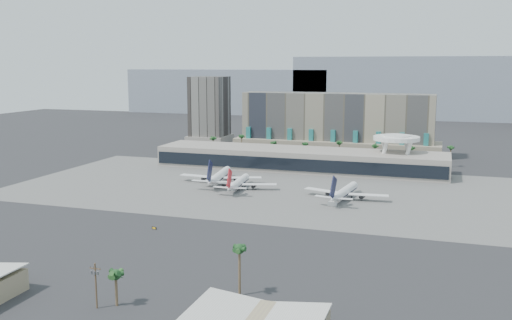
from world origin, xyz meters
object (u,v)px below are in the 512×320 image
(airliner_centre, at_px, (239,182))
(service_vehicle_a, at_px, (234,186))
(utility_pole, at_px, (96,282))
(airliner_left, at_px, (220,176))
(service_vehicle_b, at_px, (332,204))
(airliner_right, at_px, (345,192))
(taxiway_sign, at_px, (154,228))

(airliner_centre, bearing_deg, service_vehicle_a, 160.83)
(utility_pole, bearing_deg, airliner_left, 100.24)
(utility_pole, height_order, service_vehicle_b, utility_pole)
(airliner_left, xyz_separation_m, service_vehicle_b, (65.06, -29.63, -3.01))
(airliner_left, distance_m, airliner_right, 69.76)
(utility_pole, distance_m, airliner_left, 156.45)
(airliner_right, xyz_separation_m, service_vehicle_b, (-2.96, -14.16, -2.66))
(airliner_right, height_order, service_vehicle_a, airliner_right)
(airliner_left, height_order, airliner_right, airliner_left)
(utility_pole, xyz_separation_m, airliner_left, (-27.82, 153.92, -3.18))
(service_vehicle_b, height_order, taxiway_sign, service_vehicle_b)
(airliner_right, bearing_deg, utility_pole, -99.03)
(airliner_right, distance_m, service_vehicle_a, 56.72)
(airliner_left, relative_size, airliner_right, 1.10)
(airliner_centre, relative_size, service_vehicle_a, 8.40)
(utility_pole, relative_size, service_vehicle_a, 2.56)
(utility_pole, relative_size, taxiway_sign, 5.80)
(utility_pole, bearing_deg, service_vehicle_a, 96.40)
(service_vehicle_b, bearing_deg, service_vehicle_a, 168.86)
(airliner_centre, xyz_separation_m, service_vehicle_b, (50.74, -19.15, -2.48))
(airliner_centre, distance_m, service_vehicle_a, 3.59)
(airliner_centre, height_order, taxiway_sign, airliner_centre)
(airliner_right, height_order, service_vehicle_b, airliner_right)
(airliner_left, xyz_separation_m, taxiway_sign, (7.80, -86.12, -3.49))
(airliner_right, relative_size, taxiway_sign, 19.96)
(service_vehicle_a, bearing_deg, airliner_left, 160.69)
(service_vehicle_b, bearing_deg, airliner_right, 87.43)
(airliner_left, bearing_deg, utility_pole, -87.01)
(taxiway_sign, bearing_deg, airliner_centre, 99.81)
(airliner_centre, bearing_deg, service_vehicle_b, -25.42)
(utility_pole, xyz_separation_m, airliner_right, (40.20, 138.45, -3.54))
(utility_pole, xyz_separation_m, taxiway_sign, (-20.02, 67.80, -6.68))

